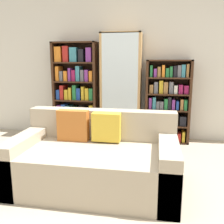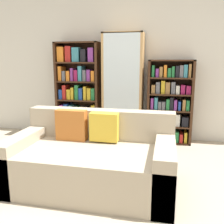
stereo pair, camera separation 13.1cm
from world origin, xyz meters
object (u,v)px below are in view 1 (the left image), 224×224
object	(u,v)px
couch	(95,160)
bookshelf_right	(167,102)
wine_bottle	(148,138)
bookshelf_left	(76,92)
display_cabinet	(121,87)

from	to	relation	value
couch	bookshelf_right	world-z (taller)	bookshelf_right
couch	wine_bottle	xyz separation A→B (m)	(0.53, 1.36, -0.14)
couch	wine_bottle	bearing A→B (deg)	68.60
bookshelf_left	bookshelf_right	size ratio (longest dim) A/B	1.22
couch	display_cabinet	distance (m)	1.83
bookshelf_right	wine_bottle	distance (m)	0.71
couch	wine_bottle	distance (m)	1.47
couch	bookshelf_right	bearing A→B (deg)	64.41
bookshelf_left	wine_bottle	xyz separation A→B (m)	(1.31, -0.37, -0.68)
bookshelf_right	wine_bottle	bearing A→B (deg)	-128.62
couch	wine_bottle	world-z (taller)	couch
bookshelf_right	wine_bottle	world-z (taller)	bookshelf_right
display_cabinet	wine_bottle	bearing A→B (deg)	-35.72
couch	bookshelf_left	distance (m)	1.97
display_cabinet	wine_bottle	size ratio (longest dim) A/B	5.06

